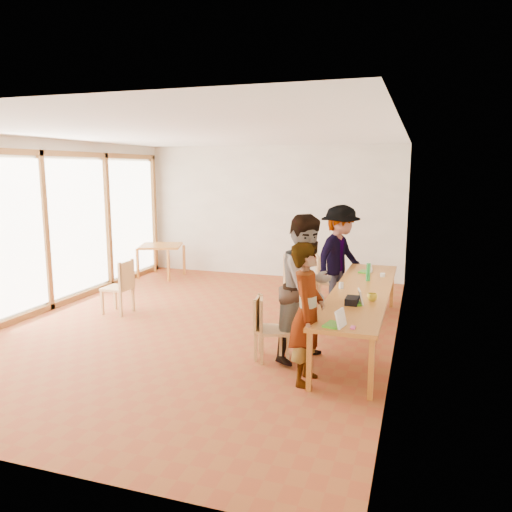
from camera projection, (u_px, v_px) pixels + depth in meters
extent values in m
plane|color=#964C24|center=(201.00, 325.00, 8.02)|extent=(8.00, 8.00, 0.00)
cube|color=#EEE5CE|center=(272.00, 212.00, 11.51)|extent=(6.00, 0.10, 3.00)
cube|color=#EEE5CE|center=(399.00, 241.00, 6.84)|extent=(0.10, 8.00, 3.00)
cube|color=white|center=(44.00, 226.00, 8.68)|extent=(0.10, 8.00, 3.00)
cube|color=white|center=(198.00, 132.00, 7.50)|extent=(6.00, 8.00, 0.04)
cube|color=#CB742D|center=(361.00, 292.00, 7.23)|extent=(0.80, 4.00, 0.05)
cube|color=#CB742D|center=(309.00, 362.00, 5.59)|extent=(0.06, 0.06, 0.70)
cube|color=#CB742D|center=(354.00, 286.00, 9.22)|extent=(0.06, 0.06, 0.70)
cube|color=#CB742D|center=(371.00, 369.00, 5.38)|extent=(0.06, 0.06, 0.70)
cube|color=#CB742D|center=(392.00, 288.00, 9.01)|extent=(0.06, 0.06, 0.70)
cube|color=#CB742D|center=(161.00, 246.00, 11.50)|extent=(0.90, 0.90, 0.05)
cube|color=#CB742D|center=(138.00, 264.00, 11.32)|extent=(0.05, 0.05, 0.70)
cube|color=#CB742D|center=(155.00, 258.00, 12.05)|extent=(0.05, 0.05, 0.70)
cube|color=#CB742D|center=(168.00, 266.00, 11.08)|extent=(0.05, 0.05, 0.70)
cube|color=#CB742D|center=(184.00, 260.00, 11.81)|extent=(0.05, 0.05, 0.70)
cube|color=#DCB16E|center=(270.00, 329.00, 6.58)|extent=(0.43, 0.43, 0.04)
cube|color=#DCB16E|center=(257.00, 312.00, 6.57)|extent=(0.09, 0.39, 0.40)
cube|color=#DCB16E|center=(275.00, 331.00, 6.50)|extent=(0.48, 0.48, 0.04)
cube|color=#DCB16E|center=(261.00, 314.00, 6.47)|extent=(0.15, 0.38, 0.41)
cube|color=#DCB16E|center=(301.00, 283.00, 8.90)|extent=(0.56, 0.56, 0.04)
cube|color=#DCB16E|center=(290.00, 267.00, 8.97)|extent=(0.16, 0.46, 0.49)
cube|color=#DCB16E|center=(328.00, 282.00, 9.13)|extent=(0.55, 0.55, 0.04)
cube|color=#DCB16E|center=(318.00, 268.00, 9.09)|extent=(0.18, 0.42, 0.45)
cube|color=#DCB16E|center=(117.00, 288.00, 8.63)|extent=(0.44, 0.44, 0.04)
cube|color=#DCB16E|center=(126.00, 275.00, 8.52)|extent=(0.05, 0.43, 0.45)
imported|color=gray|center=(307.00, 314.00, 5.75)|extent=(0.43, 0.63, 1.67)
imported|color=gray|center=(307.00, 288.00, 6.44)|extent=(1.05, 1.15, 1.92)
imported|color=gray|center=(340.00, 257.00, 8.86)|extent=(1.12, 1.38, 1.86)
cube|color=green|center=(333.00, 325.00, 5.57)|extent=(0.22, 0.27, 0.03)
cube|color=white|center=(341.00, 318.00, 5.52)|extent=(0.12, 0.23, 0.20)
cube|color=green|center=(354.00, 303.00, 6.47)|extent=(0.22, 0.27, 0.02)
cube|color=white|center=(361.00, 297.00, 6.45)|extent=(0.12, 0.23, 0.20)
cube|color=green|center=(365.00, 272.00, 8.44)|extent=(0.21, 0.26, 0.02)
cube|color=white|center=(370.00, 267.00, 8.39)|extent=(0.11, 0.22, 0.19)
imported|color=gold|center=(372.00, 297.00, 6.61)|extent=(0.17, 0.17, 0.10)
cylinder|color=#1B8133|center=(368.00, 272.00, 7.78)|extent=(0.07, 0.07, 0.28)
cylinder|color=silver|center=(341.00, 285.00, 7.31)|extent=(0.07, 0.07, 0.09)
cylinder|color=white|center=(383.00, 275.00, 8.10)|extent=(0.08, 0.08, 0.06)
cube|color=#EA42A0|center=(353.00, 328.00, 5.49)|extent=(0.05, 0.10, 0.01)
cube|color=black|center=(352.00, 301.00, 6.47)|extent=(0.16, 0.26, 0.09)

